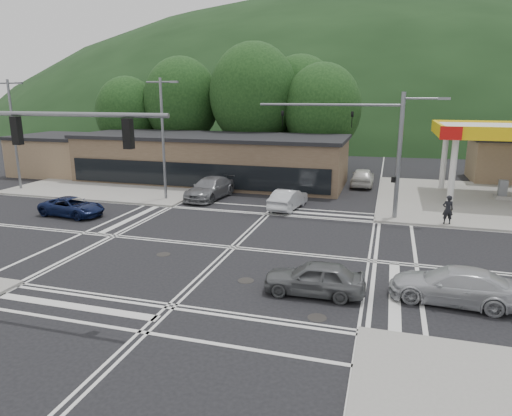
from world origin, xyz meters
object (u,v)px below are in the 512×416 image
(car_northbound, at_px, (210,188))
(car_grey_center, at_px, (314,278))
(car_blue_west, at_px, (72,207))
(car_silver_east, at_px, (453,285))
(car_queue_b, at_px, (363,177))
(pedestrian, at_px, (448,210))
(car_queue_a, at_px, (288,199))

(car_northbound, bearing_deg, car_grey_center, -49.00)
(car_blue_west, xyz_separation_m, car_silver_east, (22.67, -6.84, 0.08))
(car_queue_b, height_order, pedestrian, pedestrian)
(car_northbound, bearing_deg, car_blue_west, -126.91)
(car_silver_east, relative_size, car_queue_b, 1.02)
(car_grey_center, relative_size, pedestrian, 2.28)
(car_northbound, bearing_deg, car_queue_a, -7.17)
(car_grey_center, xyz_separation_m, pedestrian, (6.20, 12.00, 0.35))
(car_northbound, bearing_deg, car_silver_east, -36.05)
(pedestrian, bearing_deg, car_blue_west, 0.32)
(car_grey_center, height_order, pedestrian, pedestrian)
(car_grey_center, height_order, car_queue_b, car_queue_b)
(car_blue_west, distance_m, car_silver_east, 23.68)
(car_queue_a, bearing_deg, car_queue_b, -105.94)
(car_queue_a, height_order, car_northbound, car_northbound)
(car_grey_center, relative_size, car_queue_b, 0.87)
(car_blue_west, bearing_deg, car_grey_center, -107.90)
(car_blue_west, bearing_deg, car_silver_east, -101.01)
(car_blue_west, distance_m, car_grey_center, 18.99)
(car_queue_b, height_order, car_northbound, car_northbound)
(car_queue_a, relative_size, car_northbound, 0.78)
(car_grey_center, xyz_separation_m, car_queue_a, (-4.06, 13.50, 0.01))
(car_blue_west, bearing_deg, pedestrian, -73.71)
(car_queue_b, relative_size, pedestrian, 2.62)
(car_queue_b, distance_m, car_northbound, 13.84)
(car_queue_a, distance_m, car_northbound, 6.67)
(car_queue_b, xyz_separation_m, pedestrian, (5.75, -11.41, 0.25))
(car_silver_east, bearing_deg, car_queue_a, -139.10)
(car_northbound, height_order, pedestrian, pedestrian)
(car_grey_center, bearing_deg, pedestrian, 151.06)
(car_grey_center, distance_m, car_northbound, 18.35)
(car_blue_west, height_order, car_silver_east, car_silver_east)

